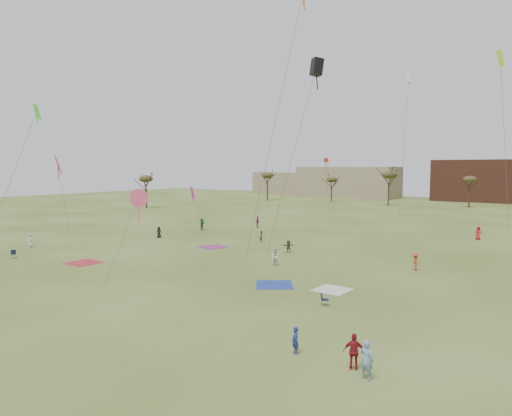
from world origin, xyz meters
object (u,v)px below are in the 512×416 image
Objects in this scene: flyer_near_left at (31,240)px; flyer_near_right at (295,340)px; camp_chair_left at (13,256)px; camp_chair_center at (325,302)px; spectator_fore_a at (354,352)px.

flyer_near_left reaches higher than flyer_near_right.
flyer_near_left is at bearing 79.99° from camp_chair_left.
flyer_near_left reaches higher than camp_chair_center.
camp_chair_center is (-2.57, 8.52, -0.46)m from flyer_near_right.
spectator_fore_a is 2.05× the size of camp_chair_left.
camp_chair_left is at bearing 58.47° from camp_chair_center.
flyer_near_right is 0.81× the size of spectator_fore_a.
spectator_fore_a is 41.32m from camp_chair_left.
flyer_near_left is 1.11× the size of flyer_near_right.
camp_chair_center is (-5.85, 8.52, -0.63)m from spectator_fore_a.
camp_chair_center is (40.65, -0.93, -0.54)m from flyer_near_left.
camp_chair_left is 35.44m from camp_chair_center.
camp_chair_left is at bearing -151.98° from flyer_near_right.
flyer_near_left is at bearing 50.70° from camp_chair_center.
flyer_near_left is at bearing -157.47° from flyer_near_right.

